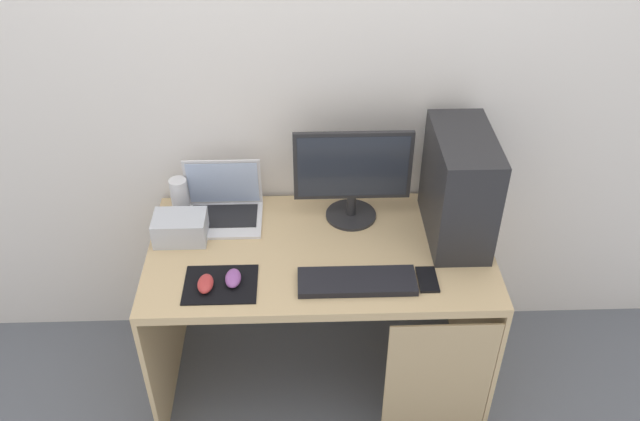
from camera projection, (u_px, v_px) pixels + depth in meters
ground_plane at (320, 376)px, 2.97m from camera, size 8.00×8.00×0.00m
wall_back at (317, 68)px, 2.49m from camera, size 4.00×0.05×2.60m
desk at (324, 281)px, 2.61m from camera, size 1.30×0.69×0.74m
pc_tower at (459, 187)px, 2.48m from camera, size 0.21×0.42×0.43m
monitor at (352, 175)px, 2.56m from camera, size 0.45×0.20×0.39m
laptop at (223, 206)px, 2.66m from camera, size 0.30×0.23×0.24m
speaker at (180, 197)px, 2.65m from camera, size 0.07×0.07×0.16m
projector at (180, 228)px, 2.54m from camera, size 0.20×0.14×0.10m
keyboard at (357, 281)px, 2.36m from camera, size 0.42×0.14×0.02m
mousepad at (221, 284)px, 2.36m from camera, size 0.26×0.20×0.00m
mouse_left at (233, 278)px, 2.36m from camera, size 0.06×0.10×0.03m
mouse_right at (205, 284)px, 2.34m from camera, size 0.06×0.10×0.03m
cell_phone at (427, 279)px, 2.38m from camera, size 0.07×0.13×0.01m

